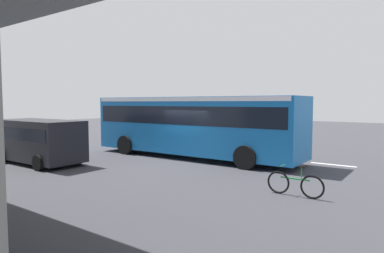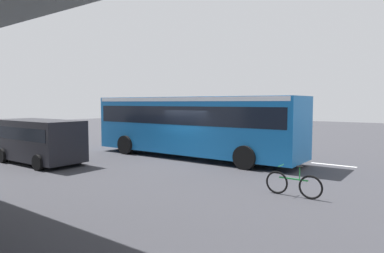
{
  "view_description": "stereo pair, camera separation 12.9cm",
  "coord_description": "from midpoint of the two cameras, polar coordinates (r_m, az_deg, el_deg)",
  "views": [
    {
      "loc": [
        -9.65,
        13.27,
        2.87
      ],
      "look_at": [
        0.71,
        -1.2,
        1.6
      ],
      "focal_mm": 31.53,
      "sensor_mm": 36.0,
      "label": 1
    },
    {
      "loc": [
        -9.76,
        13.2,
        2.87
      ],
      "look_at": [
        0.71,
        -1.2,
        1.6
      ],
      "focal_mm": 31.53,
      "sensor_mm": 36.0,
      "label": 2
    }
  ],
  "objects": [
    {
      "name": "traffic_sign",
      "position": [
        18.93,
        13.32,
        1.0
      ],
      "size": [
        0.08,
        0.6,
        2.8
      ],
      "color": "slate",
      "rests_on": "ground"
    },
    {
      "name": "ground",
      "position": [
        16.66,
        -0.63,
        -5.84
      ],
      "size": [
        80.0,
        80.0,
        0.0
      ],
      "primitive_type": "plane",
      "color": "#38383D"
    },
    {
      "name": "bicycle_green",
      "position": [
        10.91,
        16.67,
        -9.33
      ],
      "size": [
        1.77,
        0.44,
        0.96
      ],
      "color": "black",
      "rests_on": "ground"
    },
    {
      "name": "lane_dash_left",
      "position": [
        18.24,
        10.19,
        -5.03
      ],
      "size": [
        2.0,
        0.2,
        0.01
      ],
      "primitive_type": "cube",
      "color": "silver",
      "rests_on": "ground"
    },
    {
      "name": "lane_dash_right",
      "position": [
        22.8,
        -8.31,
        -3.18
      ],
      "size": [
        2.0,
        0.2,
        0.01
      ],
      "primitive_type": "cube",
      "color": "silver",
      "rests_on": "ground"
    },
    {
      "name": "lane_dash_centre",
      "position": [
        20.25,
        -0.11,
        -4.06
      ],
      "size": [
        2.0,
        0.2,
        0.01
      ],
      "primitive_type": "cube",
      "color": "silver",
      "rests_on": "ground"
    },
    {
      "name": "city_bus",
      "position": [
        17.51,
        -0.11,
        0.85
      ],
      "size": [
        11.54,
        2.85,
        3.15
      ],
      "color": "#196BB7",
      "rests_on": "ground"
    },
    {
      "name": "lane_dash_leftmost",
      "position": [
        16.94,
        22.57,
        -5.98
      ],
      "size": [
        2.0,
        0.2,
        0.01
      ],
      "primitive_type": "cube",
      "color": "silver",
      "rests_on": "ground"
    },
    {
      "name": "parked_van",
      "position": [
        17.4,
        -24.63,
        -1.86
      ],
      "size": [
        4.8,
        2.17,
        2.05
      ],
      "color": "black",
      "rests_on": "ground"
    }
  ]
}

